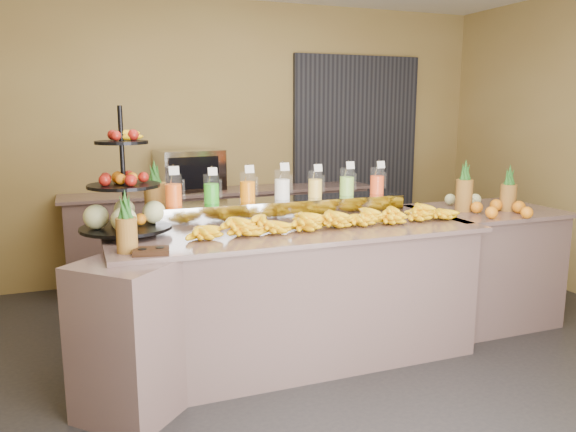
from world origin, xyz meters
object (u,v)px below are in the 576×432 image
condiment_caddy (151,251)px  right_fruit_pile (493,203)px  fruit_stand (131,202)px  pitcher_tray (282,209)px  banana_heap (330,216)px  oven_warmer (190,171)px

condiment_caddy → right_fruit_pile: bearing=7.0°
fruit_stand → condiment_caddy: 0.59m
pitcher_tray → fruit_stand: bearing=-173.7°
fruit_stand → right_fruit_pile: 2.69m
condiment_caddy → right_fruit_pile: (2.63, 0.32, 0.06)m
pitcher_tray → right_fruit_pile: size_ratio=3.91×
pitcher_tray → right_fruit_pile: bearing=-12.2°
pitcher_tray → condiment_caddy: pitcher_tray is taller
pitcher_tray → condiment_caddy: size_ratio=9.61×
pitcher_tray → right_fruit_pile: 1.64m
fruit_stand → banana_heap: bearing=-12.0°
banana_heap → fruit_stand: size_ratio=2.46×
banana_heap → oven_warmer: 2.12m
pitcher_tray → right_fruit_pile: (1.60, -0.35, 0.00)m
fruit_stand → right_fruit_pile: bearing=-5.8°
banana_heap → condiment_caddy: banana_heap is taller
condiment_caddy → oven_warmer: bearing=73.8°
pitcher_tray → fruit_stand: fruit_stand is taller
pitcher_tray → right_fruit_pile: right_fruit_pile is taller
banana_heap → oven_warmer: oven_warmer is taller
banana_heap → fruit_stand: (-1.28, 0.25, 0.13)m
fruit_stand → right_fruit_pile: fruit_stand is taller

